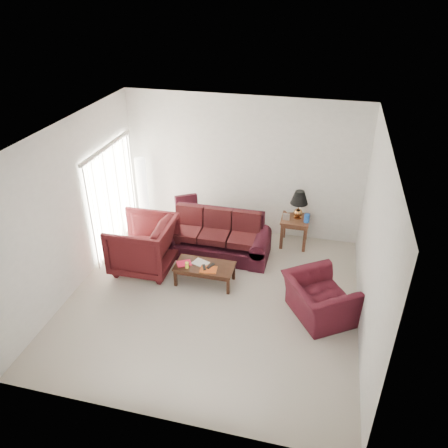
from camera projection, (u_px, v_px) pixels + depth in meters
The scene contains 19 objects.
floor at pixel (213, 298), 7.76m from camera, with size 5.00×5.00×0.00m, color #B9AD9E.
blinds at pixel (113, 198), 8.82m from camera, with size 0.10×2.00×2.16m, color silver.
sofa at pixel (216, 236), 8.77m from camera, with size 2.15×0.93×0.88m, color black, non-canonical shape.
throw_pillow at pixel (187, 206), 9.29m from camera, with size 0.47×0.13×0.47m, color black.
end_table at pixel (294, 231), 9.17m from camera, with size 0.57×0.57×0.63m, color #482419, non-canonical shape.
table_lamp at pixel (299, 205), 8.88m from camera, with size 0.36×0.36×0.61m, color #B16E37, non-canonical shape.
clock at pixel (286, 217), 8.93m from camera, with size 0.14×0.05×0.14m, color silver.
blue_canister at pixel (307, 218), 8.83m from camera, with size 0.11×0.11×0.18m, color #164294.
picture_frame at pixel (289, 211), 9.12m from camera, with size 0.13×0.02×0.16m, color white.
floor_lamp at pixel (143, 193), 9.62m from camera, with size 0.27×0.27×1.64m, color white, non-canonical shape.
armchair_left at pixel (143, 245), 8.33m from camera, with size 1.11×1.15×1.04m, color #3C0D10.
armchair_right at pixel (319, 299), 7.21m from camera, with size 1.08×0.94×0.70m, color #3D0E17.
coffee_table at pixel (205, 274), 8.08m from camera, with size 1.08×0.54×0.38m, color black, non-canonical shape.
magazine_red at pixel (184, 263), 8.03m from camera, with size 0.26×0.20×0.01m, color red.
magazine_white at pixel (201, 263), 8.04m from camera, with size 0.28×0.21×0.02m, color white.
magazine_orange at pixel (208, 270), 7.86m from camera, with size 0.30×0.22×0.02m, color #C04916.
remote_a at pixel (204, 267), 7.88m from camera, with size 0.05×0.17×0.02m, color black.
remote_b at pixel (211, 266), 7.92m from camera, with size 0.05×0.19×0.02m, color black.
yellow_glass at pixel (187, 265), 7.89m from camera, with size 0.07×0.07×0.12m, color #FDF738.
Camera 1 is at (1.64, -5.85, 5.02)m, focal length 35.00 mm.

